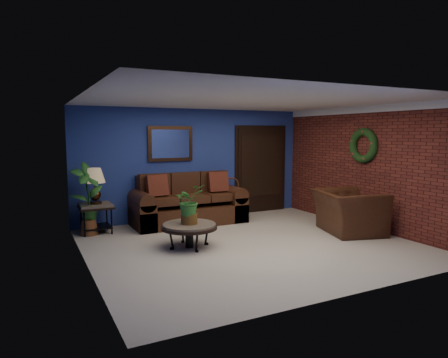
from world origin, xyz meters
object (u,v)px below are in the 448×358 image
sofa (187,206)px  table_lamp (95,182)px  coffee_table (189,227)px  armchair (348,212)px  side_chair (233,195)px  end_table (96,211)px

sofa → table_lamp: 2.05m
coffee_table → table_lamp: (-1.26, 1.77, 0.66)m
sofa → armchair: sofa is taller
coffee_table → armchair: bearing=-7.8°
table_lamp → armchair: (4.45, -2.20, -0.60)m
side_chair → sofa: bearing=-165.6°
end_table → side_chair: (3.07, 0.07, 0.08)m
sofa → side_chair: (1.14, 0.03, 0.17)m
sofa → side_chair: sofa is taller
side_chair → coffee_table: bearing=-121.5°
end_table → table_lamp: 0.57m
table_lamp → side_chair: bearing=1.2°
sofa → coffee_table: (-0.67, -1.81, -0.00)m
coffee_table → side_chair: 2.58m
sofa → coffee_table: sofa is taller
coffee_table → armchair: armchair is taller
sofa → side_chair: size_ratio=2.60×
table_lamp → armchair: bearing=-26.3°
side_chair → armchair: 2.66m
table_lamp → armchair: 5.00m
table_lamp → side_chair: table_lamp is taller
sofa → armchair: bearing=-41.7°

